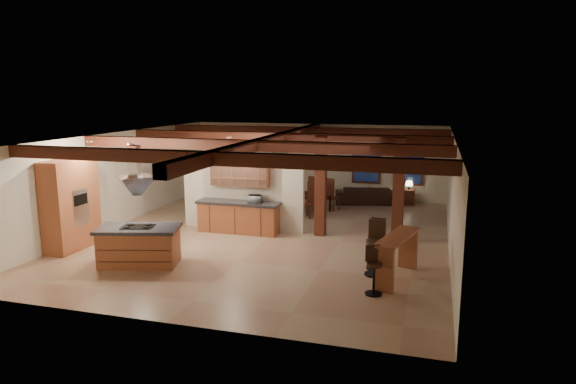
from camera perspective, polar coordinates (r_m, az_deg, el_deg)
name	(u,v)px	position (r m, az deg, el deg)	size (l,w,h in m)	color
ground	(269,236)	(15.01, -2.07, -4.88)	(12.00, 12.00, 0.00)	tan
room_walls	(269,175)	(14.63, -2.12, 1.85)	(12.00, 12.00, 12.00)	silver
ceiling_beams	(269,141)	(14.50, -2.15, 5.67)	(10.00, 12.00, 0.28)	#3F1C0F
timber_posts	(359,177)	(14.55, 7.91, 1.64)	(2.50, 0.30, 2.90)	#3F1C0F
partition_wall	(243,194)	(15.54, -5.03, -0.19)	(3.80, 0.18, 2.20)	silver
pantry_cabinet	(71,204)	(14.70, -23.00, -1.28)	(0.67, 1.60, 2.40)	#9F5733
back_counter	(239,217)	(15.32, -5.52, -2.76)	(2.50, 0.66, 0.94)	#9F5733
upper_display_cabinet	(240,170)	(15.24, -5.34, 2.44)	(1.80, 0.36, 0.95)	#9F5733
range_hood	(136,193)	(12.62, -16.53, -0.06)	(1.10, 1.10, 1.40)	silver
back_windows	(388,162)	(19.90, 11.00, 3.27)	(2.70, 0.07, 1.70)	#3F1C0F
framed_art	(280,153)	(20.69, -0.95, 4.32)	(0.65, 0.05, 0.85)	#3F1C0F
recessed_cans	(153,141)	(13.78, -14.82, 5.50)	(3.16, 2.46, 0.03)	silver
kitchen_island	(139,245)	(12.92, -16.21, -5.73)	(2.13, 1.49, 0.96)	#9F5733
dining_table	(305,203)	(18.05, 1.90, -1.18)	(1.70, 0.95, 0.60)	#3A170E
sofa	(366,195)	(19.46, 8.61, -0.33)	(2.24, 0.88, 0.65)	black
microwave	(255,199)	(15.01, -3.71, -0.77)	(0.39, 0.27, 0.22)	silver
bar_counter	(397,250)	(11.66, 12.01, -6.32)	(0.92, 1.98, 1.01)	#9F5733
side_table	(408,197)	(19.66, 13.24, -0.53)	(0.45, 0.45, 0.56)	#3F1C0F
table_lamp	(409,183)	(19.56, 13.31, 0.94)	(0.28, 0.28, 0.33)	black
bar_stool_a	(374,270)	(10.81, 9.49, -8.54)	(0.38, 0.39, 1.02)	black
bar_stool_b	(376,243)	(12.31, 9.78, -5.65)	(0.42, 0.44, 1.20)	black
bar_stool_c	(375,248)	(11.88, 9.65, -6.12)	(0.44, 0.44, 1.26)	black
dining_chairs	(305,194)	(17.99, 1.90, -0.25)	(2.35, 2.35, 1.18)	#3F1C0F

